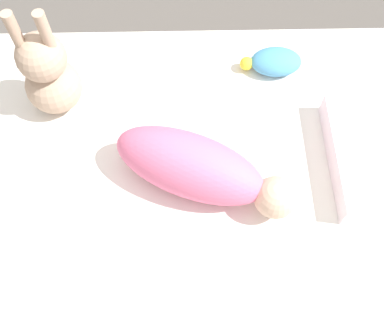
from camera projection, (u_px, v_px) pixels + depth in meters
ground_plane at (194, 187)px, 1.48m from camera, size 12.00×12.00×0.00m
bed_mattress at (195, 177)px, 1.41m from camera, size 1.53×1.08×0.15m
swaddled_baby at (198, 168)px, 1.24m from camera, size 0.53×0.34×0.18m
pillow at (381, 155)px, 1.31m from camera, size 0.29×0.39×0.08m
bunny_plush at (49, 75)px, 1.33m from camera, size 0.17×0.17×0.38m
turtle_plush at (274, 62)px, 1.48m from camera, size 0.20×0.11×0.07m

